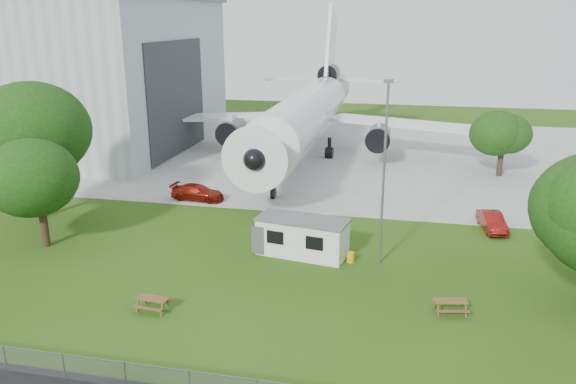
% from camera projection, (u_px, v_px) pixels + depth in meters
% --- Properties ---
extents(ground, '(160.00, 160.00, 0.00)m').
position_uv_depth(ground, '(234.00, 294.00, 33.27)').
color(ground, '#3A5F19').
extents(concrete_apron, '(120.00, 46.00, 0.03)m').
position_uv_depth(concrete_apron, '(326.00, 152.00, 68.77)').
color(concrete_apron, '#B7B7B2').
rests_on(concrete_apron, ground).
extents(hangar, '(43.00, 31.00, 18.55)m').
position_uv_depth(hangar, '(31.00, 69.00, 71.66)').
color(hangar, '#B2B7BC').
rests_on(hangar, ground).
extents(airliner, '(46.36, 47.73, 17.69)m').
position_uv_depth(airliner, '(307.00, 111.00, 65.61)').
color(airliner, white).
rests_on(airliner, ground).
extents(site_cabin, '(6.93, 3.71, 2.62)m').
position_uv_depth(site_cabin, '(303.00, 237.00, 38.44)').
color(site_cabin, silver).
rests_on(site_cabin, ground).
extents(picnic_west, '(1.92, 1.65, 0.76)m').
position_uv_depth(picnic_west, '(153.00, 310.00, 31.41)').
color(picnic_west, brown).
rests_on(picnic_west, ground).
extents(picnic_east, '(2.05, 1.82, 0.76)m').
position_uv_depth(picnic_east, '(450.00, 313.00, 31.12)').
color(picnic_east, brown).
rests_on(picnic_east, ground).
extents(lamp_mast, '(0.16, 0.16, 12.00)m').
position_uv_depth(lamp_mast, '(384.00, 177.00, 35.66)').
color(lamp_mast, slate).
rests_on(lamp_mast, ground).
extents(tree_west_big, '(9.29, 9.29, 11.76)m').
position_uv_depth(tree_west_big, '(30.00, 132.00, 43.92)').
color(tree_west_big, '#382619').
rests_on(tree_west_big, ground).
extents(tree_west_small, '(6.49, 6.49, 8.17)m').
position_uv_depth(tree_west_small, '(38.00, 180.00, 38.83)').
color(tree_west_small, '#382619').
rests_on(tree_west_small, ground).
extents(tree_far_apron, '(6.22, 6.22, 7.46)m').
position_uv_depth(tree_far_apron, '(503.00, 135.00, 56.85)').
color(tree_far_apron, '#382619').
rests_on(tree_far_apron, ground).
extents(car_ne_sedan, '(2.05, 4.33, 1.37)m').
position_uv_depth(car_ne_sedan, '(492.00, 222.00, 43.08)').
color(car_ne_sedan, maroon).
rests_on(car_ne_sedan, ground).
extents(car_apron_van, '(4.93, 2.30, 1.39)m').
position_uv_depth(car_apron_van, '(198.00, 193.00, 50.24)').
color(car_apron_van, maroon).
rests_on(car_apron_van, ground).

